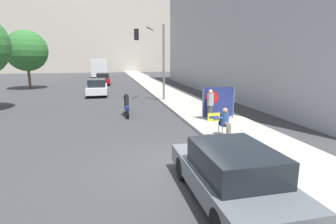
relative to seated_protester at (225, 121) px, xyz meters
name	(u,v)px	position (x,y,z in m)	size (l,w,h in m)	color
ground_plane	(179,168)	(-2.63, -2.40, -0.78)	(160.00, 160.00, 0.00)	#38383A
sidewalk_curb	(173,96)	(0.94, 12.60, -0.71)	(3.43, 90.00, 0.14)	#A8A399
building_backdrop_far	(105,8)	(-4.63, 60.40, 14.70)	(52.00, 12.00, 30.97)	#BCB2A3
building_backdrop_right	(258,16)	(9.82, 14.24, 6.55)	(10.00, 32.00, 14.66)	#99999E
seated_protester	(225,121)	(0.00, 0.00, 0.00)	(0.99, 0.77, 1.20)	#474C56
jogger_on_sidewalk	(210,105)	(0.49, 2.87, 0.19)	(0.34, 0.34, 1.63)	#424247
protest_banner	(218,102)	(1.05, 3.15, 0.27)	(1.84, 0.06, 1.72)	slate
traffic_light_pole	(154,50)	(-1.15, 10.63, 3.17)	(2.25, 2.02, 5.73)	slate
parked_car_curbside	(232,174)	(-1.92, -4.52, -0.09)	(1.88, 4.21, 1.37)	#565B60
car_on_road_nearest	(97,87)	(-5.69, 15.08, -0.04)	(1.76, 4.77, 1.50)	silver
car_on_road_midblock	(103,79)	(-5.30, 25.18, -0.04)	(1.78, 4.61, 1.49)	maroon
city_bus_on_road	(100,67)	(-5.93, 38.67, 1.05)	(2.50, 11.71, 3.19)	silver
motorcycle_on_road	(127,106)	(-3.68, 5.59, -0.22)	(0.28, 2.20, 1.35)	navy
street_tree_midblock	(26,51)	(-13.11, 21.79, 3.35)	(4.37, 4.37, 6.33)	brown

